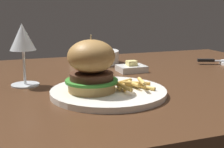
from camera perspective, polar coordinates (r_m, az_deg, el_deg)
dining_table at (r=0.95m, az=0.78°, el=-5.88°), size 1.31×0.90×0.74m
main_plate at (r=0.75m, az=-0.66°, el=-3.32°), size 0.28×0.28×0.01m
burger_sandwich at (r=0.72m, az=-3.79°, el=1.52°), size 0.12×0.12×0.13m
fries_pile at (r=0.76m, az=3.28°, el=-1.91°), size 0.09×0.11×0.03m
wine_glass at (r=0.85m, az=-16.03°, el=5.93°), size 0.08×0.08×0.17m
table_knife at (r=1.22m, az=19.86°, el=2.30°), size 0.23×0.10×0.01m
butter_dish at (r=1.02m, az=3.58°, el=1.11°), size 0.09×0.07×0.04m
soup_bowl at (r=1.17m, az=-3.29°, el=3.26°), size 0.18×0.18×0.05m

